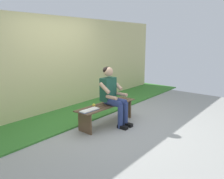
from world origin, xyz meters
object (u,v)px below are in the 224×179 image
Objects in this scene: apple at (94,105)px; book_open at (90,110)px; person_seated at (112,93)px; bench_near at (107,109)px.

apple reaches higher than book_open.
person_seated is 2.99× the size of book_open.
person_seated is 17.24× the size of apple.
book_open is at bearing -7.10° from person_seated.
person_seated reaches higher than bench_near.
bench_near is at bearing -175.94° from book_open.
bench_near is 1.23× the size of person_seated.
bench_near is 0.56m from book_open.
person_seated is at bearing 174.60° from book_open.
person_seated reaches higher than apple.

